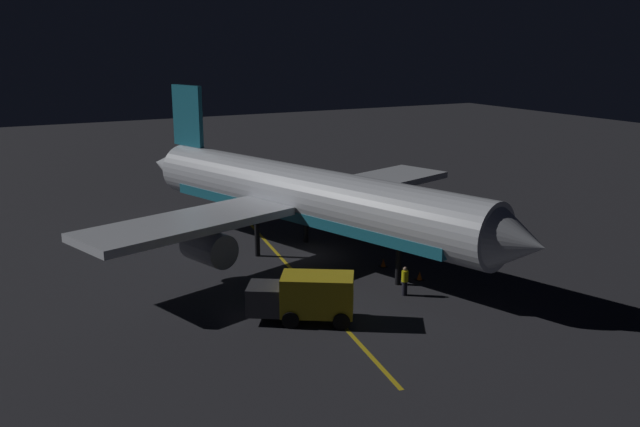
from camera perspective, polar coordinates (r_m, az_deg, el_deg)
ground_plane at (r=47.10m, az=-1.14°, el=-3.72°), size 180.00×180.00×0.20m
apron_guide_stripe at (r=42.64m, az=-1.67°, el=-5.53°), size 4.98×29.17×0.01m
airliner at (r=46.38m, az=-1.66°, el=1.42°), size 30.91×35.45×11.10m
baggage_truck at (r=36.07m, az=-1.15°, el=-7.12°), size 5.81×4.72×2.55m
catering_truck at (r=52.43m, az=6.43°, el=-0.34°), size 5.68×4.71×2.60m
ground_crew_worker at (r=40.02m, az=7.15°, el=-5.65°), size 0.40×0.40×1.74m
traffic_cone_near_left at (r=44.99m, az=5.35°, el=-4.19°), size 0.50×0.50×0.55m
traffic_cone_near_right at (r=42.83m, az=8.38°, el=-5.24°), size 0.50×0.50×0.55m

